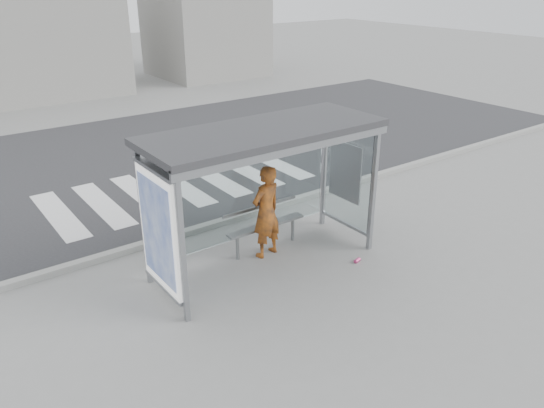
{
  "coord_description": "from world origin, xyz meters",
  "views": [
    {
      "loc": [
        -4.97,
        -7.03,
        5.02
      ],
      "look_at": [
        0.29,
        0.2,
        1.08
      ],
      "focal_mm": 35.0,
      "sensor_mm": 36.0,
      "label": 1
    }
  ],
  "objects": [
    {
      "name": "crosswalk",
      "position": [
        0.5,
        4.5,
        0.0
      ],
      "size": [
        6.55,
        3.0,
        0.0
      ],
      "color": "silver",
      "rests_on": "ground"
    },
    {
      "name": "building_right",
      "position": [
        9.0,
        18.0,
        3.5
      ],
      "size": [
        5.0,
        5.0,
        7.0
      ],
      "primitive_type": "cube",
      "color": "gray",
      "rests_on": "ground"
    },
    {
      "name": "road",
      "position": [
        0.0,
        7.0,
        0.0
      ],
      "size": [
        30.0,
        10.0,
        0.01
      ],
      "primitive_type": "cube",
      "color": "#29292B",
      "rests_on": "ground"
    },
    {
      "name": "bus_shelter",
      "position": [
        -0.37,
        0.06,
        1.98
      ],
      "size": [
        4.25,
        1.65,
        2.62
      ],
      "color": "gray",
      "rests_on": "ground"
    },
    {
      "name": "person",
      "position": [
        0.23,
        0.3,
        0.9
      ],
      "size": [
        0.72,
        0.54,
        1.81
      ],
      "primitive_type": "imported",
      "rotation": [
        0.0,
        0.0,
        3.31
      ],
      "color": "orange",
      "rests_on": "ground"
    },
    {
      "name": "ground",
      "position": [
        0.0,
        0.0,
        0.0
      ],
      "size": [
        80.0,
        80.0,
        0.0
      ],
      "primitive_type": "plane",
      "color": "gray",
      "rests_on": "ground"
    },
    {
      "name": "soda_can",
      "position": [
        1.44,
        -0.96,
        0.04
      ],
      "size": [
        0.15,
        0.1,
        0.07
      ],
      "primitive_type": "cylinder",
      "rotation": [
        0.0,
        1.57,
        0.21
      ],
      "color": "#EE468B",
      "rests_on": "ground"
    },
    {
      "name": "curb",
      "position": [
        0.0,
        1.95,
        0.06
      ],
      "size": [
        30.0,
        0.18,
        0.12
      ],
      "primitive_type": "cube",
      "color": "gray",
      "rests_on": "ground"
    },
    {
      "name": "bench",
      "position": [
        0.34,
        0.5,
        0.52
      ],
      "size": [
        1.7,
        0.31,
        0.88
      ],
      "color": "slate",
      "rests_on": "ground"
    },
    {
      "name": "building_center",
      "position": [
        0.0,
        18.0,
        2.5
      ],
      "size": [
        8.0,
        5.0,
        5.0
      ],
      "primitive_type": "cube",
      "color": "gray",
      "rests_on": "ground"
    }
  ]
}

